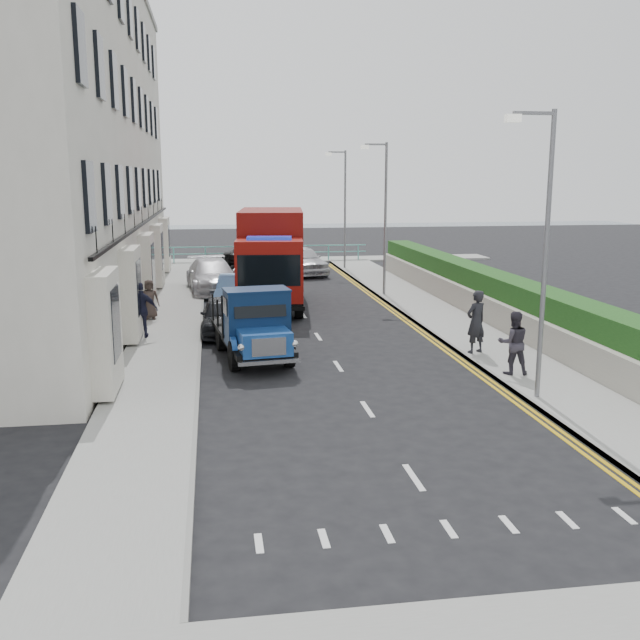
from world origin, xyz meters
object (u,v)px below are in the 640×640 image
(bedford_lorry, at_px, (256,329))
(parked_car_front, at_px, (223,316))
(red_lorry, at_px, (271,255))
(pedestrian_east_near, at_px, (476,322))
(lamp_far, at_px, (343,202))
(lamp_near, at_px, (542,240))
(lamp_mid, at_px, (383,210))

(bedford_lorry, height_order, parked_car_front, bedford_lorry)
(bedford_lorry, height_order, red_lorry, red_lorry)
(red_lorry, height_order, pedestrian_east_near, red_lorry)
(lamp_far, bearing_deg, parked_car_front, -113.63)
(lamp_near, distance_m, lamp_mid, 16.00)
(lamp_far, bearing_deg, pedestrian_east_near, -89.41)
(lamp_near, height_order, red_lorry, lamp_near)
(lamp_mid, bearing_deg, lamp_far, 90.00)
(bedford_lorry, xyz_separation_m, parked_car_front, (-0.92, 4.17, -0.37))
(lamp_far, bearing_deg, red_lorry, -114.62)
(lamp_mid, relative_size, pedestrian_east_near, 3.58)
(bedford_lorry, distance_m, parked_car_front, 4.29)
(lamp_near, height_order, lamp_mid, same)
(lamp_mid, relative_size, bedford_lorry, 1.44)
(parked_car_front, distance_m, pedestrian_east_near, 8.87)
(red_lorry, distance_m, pedestrian_east_near, 11.48)
(parked_car_front, height_order, pedestrian_east_near, pedestrian_east_near)
(lamp_near, bearing_deg, lamp_mid, 90.00)
(lamp_far, relative_size, bedford_lorry, 1.44)
(red_lorry, bearing_deg, bedford_lorry, -91.48)
(lamp_far, relative_size, pedestrian_east_near, 3.58)
(lamp_far, distance_m, parked_car_front, 18.85)
(red_lorry, height_order, parked_car_front, red_lorry)
(lamp_near, bearing_deg, lamp_far, 90.00)
(red_lorry, distance_m, parked_car_front, 6.19)
(pedestrian_east_near, bearing_deg, red_lorry, -84.89)
(lamp_mid, height_order, lamp_far, same)
(bedford_lorry, height_order, pedestrian_east_near, bedford_lorry)
(lamp_mid, height_order, bedford_lorry, lamp_mid)
(lamp_near, xyz_separation_m, bedford_lorry, (-6.52, 4.83, -2.97))
(lamp_near, xyz_separation_m, pedestrian_east_near, (0.22, 4.55, -2.90))
(lamp_mid, distance_m, pedestrian_east_near, 11.82)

